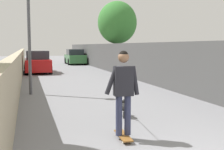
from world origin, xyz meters
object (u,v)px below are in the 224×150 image
at_px(person_skateboarder, 123,86).
at_px(car_near, 38,63).
at_px(dog, 125,107).
at_px(car_far, 75,57).
at_px(skateboard, 123,136).
at_px(tree_right_near, 117,23).
at_px(lamp_post, 28,12).

height_order(person_skateboarder, car_near, person_skateboarder).
bearing_deg(dog, car_far, -5.75).
bearing_deg(car_far, skateboard, 173.25).
bearing_deg(skateboard, car_near, 4.10).
relative_size(tree_right_near, lamp_post, 1.14).
distance_m(tree_right_near, person_skateboarder, 17.33).
distance_m(lamp_post, dog, 5.85).
bearing_deg(tree_right_near, lamp_post, 146.74).
height_order(dog, car_far, car_far).
bearing_deg(car_far, tree_right_near, -166.50).
height_order(tree_right_near, car_near, tree_right_near).
bearing_deg(car_far, dog, 174.25).
bearing_deg(skateboard, person_skateboarder, -170.54).
distance_m(tree_right_near, lamp_post, 12.14).
bearing_deg(car_near, person_skateboarder, -175.90).
bearing_deg(car_near, lamp_post, 176.38).
distance_m(skateboard, person_skateboarder, 1.01).
bearing_deg(car_far, person_skateboarder, 173.25).
relative_size(person_skateboarder, car_far, 0.41).
bearing_deg(dog, skateboard, 160.67).
height_order(skateboard, car_near, car_near).
height_order(lamp_post, skateboard, lamp_post).
xyz_separation_m(dog, car_near, (14.00, 1.74, 0.44)).
bearing_deg(person_skateboarder, tree_right_near, -16.70).
relative_size(tree_right_near, car_far, 1.28).
relative_size(lamp_post, car_near, 1.18).
xyz_separation_m(person_skateboarder, car_far, (24.73, -2.93, -0.37)).
distance_m(lamp_post, car_near, 9.80).
bearing_deg(car_near, tree_right_near, -83.65).
height_order(lamp_post, car_far, lamp_post).
xyz_separation_m(tree_right_near, lamp_post, (-10.15, 6.65, -0.50)).
bearing_deg(lamp_post, person_skateboarder, -164.59).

